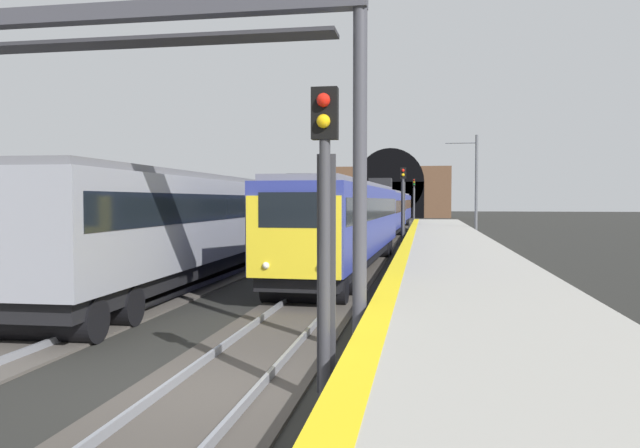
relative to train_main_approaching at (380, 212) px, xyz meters
The scene contains 12 objects.
ground_plane 37.00m from the train_main_approaching, behind, with size 320.00×320.00×0.00m, color black.
platform_right 37.24m from the train_main_approaching, behind, with size 112.00×4.53×1.05m, color #9E9B93.
platform_right_edge_strip 37.03m from the train_main_approaching, behind, with size 112.00×0.50×0.01m, color yellow.
track_main_line 37.00m from the train_main_approaching, behind, with size 160.00×2.83×0.21m.
train_main_approaching is the anchor object (origin of this frame).
train_adjacent_platform 7.34m from the train_main_approaching, 135.91° to the left, with size 60.13×3.31×4.88m.
railway_signal_near 37.34m from the train_main_approaching, behind, with size 0.39×0.38×4.72m.
railway_signal_mid 4.85m from the train_main_approaching, 157.29° to the right, with size 0.39×0.38×5.29m.
railway_signal_far 39.10m from the train_main_approaching, ahead, with size 0.39×0.38×6.03m.
overhead_signal_gantry 34.39m from the train_main_approaching, behind, with size 0.70×9.42×7.16m.
tunnel_portal 60.34m from the train_main_approaching, ahead, with size 3.07×20.61×11.97m.
catenary_mast_near 7.51m from the train_main_approaching, 78.14° to the right, with size 0.22×2.46×8.02m.
Camera 1 is at (-9.11, -3.27, 3.09)m, focal length 34.15 mm.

